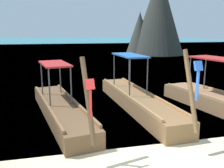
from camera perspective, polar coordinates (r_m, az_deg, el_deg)
name	(u,v)px	position (r m, az deg, el deg)	size (l,w,h in m)	color
sea_water	(60,43)	(66.09, -11.80, 9.08)	(120.00, 120.00, 0.00)	#147A89
longtail_boat_red_ribbon	(61,109)	(9.26, -11.67, -5.55)	(2.13, 6.76, 2.50)	brown
longtail_boat_blue_ribbon	(136,100)	(10.14, 5.61, -3.66)	(1.44, 7.50, 2.63)	brown
karst_rock	(156,16)	(34.52, 10.04, 15.06)	(7.61, 6.92, 10.64)	#2D302B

